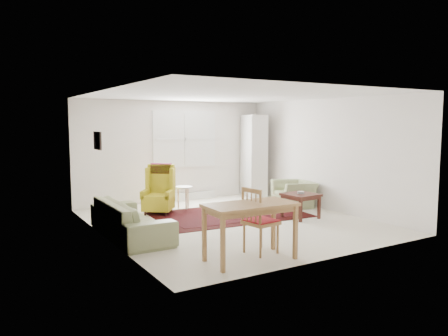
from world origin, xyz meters
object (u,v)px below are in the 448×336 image
armchair (294,191)px  wingback_chair (158,189)px  coffee_table (301,206)px  desk_chair (261,220)px  sofa (130,212)px  stool (184,197)px  cabinet (254,156)px  desk (250,232)px

armchair → wingback_chair: bearing=-92.8°
coffee_table → desk_chair: bearing=-143.9°
wingback_chair → coffee_table: bearing=-1.5°
sofa → stool: (1.87, 1.75, -0.17)m
armchair → desk_chair: 3.84m
wingback_chair → coffee_table: size_ratio=1.70×
stool → desk_chair: size_ratio=0.52×
stool → cabinet: 2.54m
sofa → cabinet: cabinet is taller
stool → desk_chair: (-0.49, -3.68, 0.24)m
coffee_table → armchair: bearing=55.8°
stool → desk: size_ratio=0.40×
wingback_chair → cabinet: 3.20m
sofa → wingback_chair: (1.15, 1.54, 0.10)m
wingback_chair → coffee_table: wingback_chair is taller
armchair → desk: bearing=-35.2°
cabinet → armchair: bearing=-77.4°
cabinet → desk: cabinet is taller
coffee_table → desk: 3.01m
wingback_chair → desk_chair: (0.22, -3.48, -0.03)m
wingback_chair → stool: 0.80m
sofa → cabinet: 4.84m
coffee_table → desk: bearing=-144.5°
armchair → wingback_chair: (-3.05, 0.89, 0.18)m
sofa → coffee_table: bearing=-96.2°
armchair → desk_chair: desk_chair is taller
desk → desk_chair: desk_chair is taller
stool → wingback_chair: bearing=-164.0°
desk_chair → sofa: bearing=27.0°
coffee_table → desk_chair: desk_chair is taller
wingback_chair → stool: size_ratio=2.07×
stool → cabinet: size_ratio=0.24×
coffee_table → desk: desk is taller
wingback_chair → desk: bearing=-53.7°
sofa → coffee_table: (3.49, -0.39, -0.17)m
desk_chair → stool: bearing=-16.0°
armchair → desk: size_ratio=0.71×
desk_chair → armchair: bearing=-55.8°
desk → desk_chair: (0.33, 0.20, 0.09)m
armchair → coffee_table: (-0.71, -1.04, -0.10)m
armchair → coffee_table: 1.27m
coffee_table → wingback_chair: bearing=140.5°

